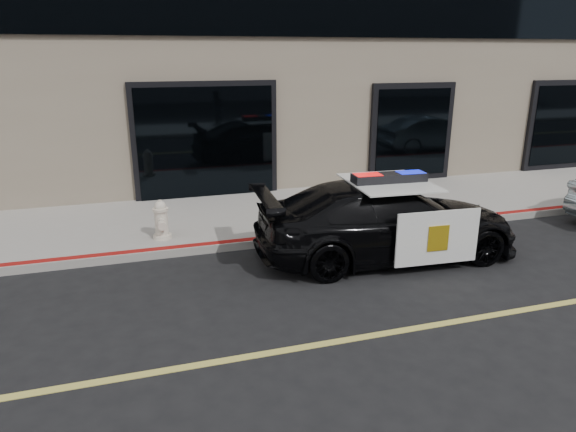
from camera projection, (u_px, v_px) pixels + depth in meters
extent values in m
plane|color=black|center=(369.00, 336.00, 6.61)|extent=(120.00, 120.00, 0.00)
cube|color=gray|center=(266.00, 214.00, 11.37)|extent=(60.00, 3.50, 0.15)
imported|color=black|center=(387.00, 220.00, 9.02)|extent=(2.44, 4.88, 1.35)
cube|color=white|center=(438.00, 238.00, 8.23)|extent=(1.44, 0.12, 0.90)
cube|color=white|center=(387.00, 205.00, 10.03)|extent=(1.44, 0.12, 0.90)
cube|color=white|center=(389.00, 182.00, 8.81)|extent=(1.44, 1.70, 0.02)
cube|color=gold|center=(438.00, 238.00, 8.21)|extent=(0.36, 0.03, 0.43)
cube|color=black|center=(389.00, 178.00, 8.79)|extent=(1.31, 0.41, 0.16)
cube|color=red|center=(368.00, 179.00, 8.70)|extent=(0.47, 0.32, 0.15)
cube|color=#0C19CC|center=(410.00, 176.00, 8.87)|extent=(0.47, 0.32, 0.15)
cylinder|color=beige|center=(163.00, 236.00, 9.67)|extent=(0.34, 0.34, 0.08)
cylinder|color=beige|center=(161.00, 223.00, 9.59)|extent=(0.24, 0.24, 0.47)
cylinder|color=beige|center=(160.00, 210.00, 9.51)|extent=(0.29, 0.29, 0.06)
sphere|color=beige|center=(160.00, 207.00, 9.49)|extent=(0.22, 0.22, 0.22)
cylinder|color=beige|center=(160.00, 202.00, 9.47)|extent=(0.07, 0.07, 0.07)
cylinder|color=beige|center=(161.00, 217.00, 9.71)|extent=(0.12, 0.11, 0.12)
cylinder|color=beige|center=(162.00, 222.00, 9.42)|extent=(0.12, 0.11, 0.12)
cylinder|color=beige|center=(162.00, 226.00, 9.42)|extent=(0.16, 0.13, 0.16)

